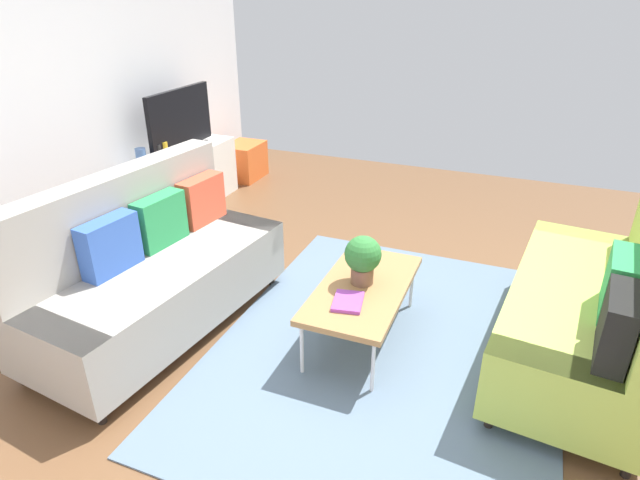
{
  "coord_description": "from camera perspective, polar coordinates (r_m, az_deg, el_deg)",
  "views": [
    {
      "loc": [
        -3.0,
        -0.91,
        2.23
      ],
      "look_at": [
        0.01,
        0.3,
        0.65
      ],
      "focal_mm": 29.62,
      "sensor_mm": 36.0,
      "label": 1
    }
  ],
  "objects": [
    {
      "name": "couch_beige",
      "position": [
        3.85,
        -17.77,
        -2.94
      ],
      "size": [
        1.98,
        1.05,
        1.1
      ],
      "rotation": [
        0.0,
        0.0,
        3.03
      ],
      "color": "gray",
      "rests_on": "ground_plane"
    },
    {
      "name": "bottle_0",
      "position": [
        5.46,
        -16.96,
        8.9
      ],
      "size": [
        0.04,
        0.04,
        0.18
      ],
      "primitive_type": "cylinder",
      "color": "#262626",
      "rests_on": "tv_console"
    },
    {
      "name": "couch_green",
      "position": [
        3.69,
        27.69,
        -6.24
      ],
      "size": [
        1.98,
        1.04,
        1.1
      ],
      "rotation": [
        0.0,
        0.0,
        -0.11
      ],
      "color": "#A3BC4C",
      "rests_on": "ground_plane"
    },
    {
      "name": "wall_far",
      "position": [
        4.84,
        -29.59,
        13.44
      ],
      "size": [
        6.4,
        0.12,
        2.9
      ],
      "primitive_type": "cube",
      "color": "silver",
      "rests_on": "ground_plane"
    },
    {
      "name": "vase_0",
      "position": [
        5.4,
        -18.75,
        8.46
      ],
      "size": [
        0.1,
        0.1,
        0.18
      ],
      "primitive_type": "cylinder",
      "color": "#4C72B2",
      "rests_on": "tv_console"
    },
    {
      "name": "coffee_table",
      "position": [
        3.55,
        4.66,
        -5.32
      ],
      "size": [
        1.1,
        0.56,
        0.42
      ],
      "color": "#9E7042",
      "rests_on": "ground_plane"
    },
    {
      "name": "tv_console",
      "position": [
        5.93,
        -14.3,
        6.36
      ],
      "size": [
        1.4,
        0.44,
        0.64
      ],
      "primitive_type": "cube",
      "color": "silver",
      "rests_on": "ground_plane"
    },
    {
      "name": "ground_plane",
      "position": [
        3.85,
        4.13,
        -9.53
      ],
      "size": [
        7.68,
        7.68,
        0.0
      ],
      "primitive_type": "plane",
      "color": "brown"
    },
    {
      "name": "table_book_0",
      "position": [
        3.34,
        3.04,
        -6.66
      ],
      "size": [
        0.27,
        0.22,
        0.02
      ],
      "primitive_type": "cube",
      "rotation": [
        0.0,
        0.0,
        0.19
      ],
      "color": "purple",
      "rests_on": "coffee_table"
    },
    {
      "name": "bottle_1",
      "position": [
        5.53,
        -16.39,
        9.2
      ],
      "size": [
        0.06,
        0.06,
        0.18
      ],
      "primitive_type": "cylinder",
      "color": "gold",
      "rests_on": "tv_console"
    },
    {
      "name": "area_rug",
      "position": [
        3.69,
        7.22,
        -11.42
      ],
      "size": [
        2.9,
        2.2,
        0.01
      ],
      "primitive_type": "cube",
      "color": "slate",
      "rests_on": "ground_plane"
    },
    {
      "name": "potted_plant",
      "position": [
        3.48,
        4.65,
        -1.88
      ],
      "size": [
        0.25,
        0.25,
        0.34
      ],
      "color": "brown",
      "rests_on": "coffee_table"
    },
    {
      "name": "storage_trunk",
      "position": [
        6.78,
        -8.16,
        8.46
      ],
      "size": [
        0.52,
        0.4,
        0.44
      ],
      "primitive_type": "cube",
      "color": "orange",
      "rests_on": "ground_plane"
    },
    {
      "name": "tv",
      "position": [
        5.74,
        -14.84,
        12.27
      ],
      "size": [
        1.0,
        0.2,
        0.64
      ],
      "color": "black",
      "rests_on": "tv_console"
    }
  ]
}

